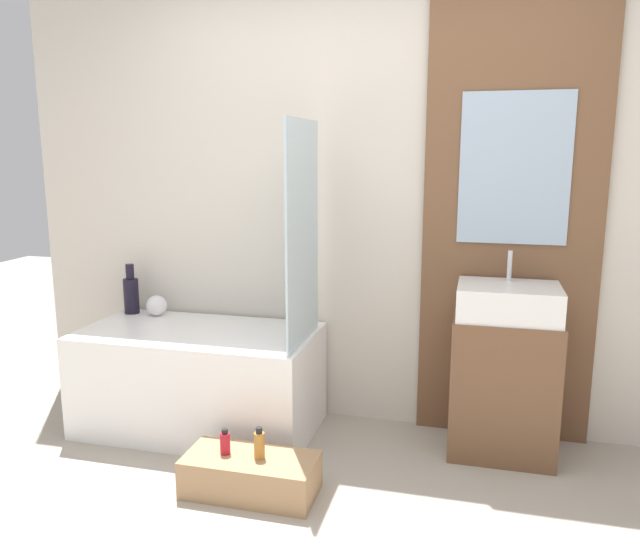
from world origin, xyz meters
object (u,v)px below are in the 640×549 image
bathtub (200,379)px  vase_round_light (157,306)px  wooden_step_bench (251,475)px  bottle_soap_secondary (259,444)px  vase_tall_dark (131,293)px  sink (508,301)px  bottle_soap_primary (225,443)px

bathtub → vase_round_light: 0.57m
wooden_step_bench → bathtub: bearing=131.7°
vase_round_light → bottle_soap_secondary: (0.95, -0.82, -0.39)m
bathtub → vase_round_light: size_ratio=10.55×
bathtub → vase_tall_dark: (-0.56, 0.25, 0.41)m
sink → bottle_soap_primary: 1.55m
wooden_step_bench → bottle_soap_primary: (-0.12, 0.00, 0.14)m
vase_round_light → bathtub: bearing=-31.5°
wooden_step_bench → bottle_soap_primary: 0.19m
vase_tall_dark → bottle_soap_primary: vase_tall_dark is taller
wooden_step_bench → bottle_soap_secondary: bearing=0.0°
bottle_soap_primary → bottle_soap_secondary: bottle_soap_secondary is taller
bottle_soap_primary → bottle_soap_secondary: 0.17m
sink → bottle_soap_primary: size_ratio=4.13×
sink → vase_round_light: (-2.03, 0.11, -0.18)m
vase_tall_dark → bottle_soap_secondary: bearing=-36.6°
bathtub → vase_round_light: bearing=148.5°
sink → vase_tall_dark: bearing=176.7°
sink → vase_round_light: sink is taller
bathtub → sink: (1.65, 0.12, 0.52)m
bottle_soap_secondary → bathtub: bearing=134.1°
vase_round_light → bottle_soap_secondary: 1.32m
bathtub → vase_tall_dark: size_ratio=4.28×
bathtub → vase_tall_dark: bearing=156.0°
wooden_step_bench → sink: 1.52m
bathtub → vase_tall_dark: vase_tall_dark is taller
wooden_step_bench → sink: size_ratio=1.22×
bathtub → bottle_soap_secondary: (0.57, -0.59, -0.04)m
sink → vase_tall_dark: sink is taller
bottle_soap_primary → vase_tall_dark: bearing=138.9°
bathtub → bottle_soap_primary: (0.40, -0.59, -0.06)m
vase_round_light → bottle_soap_primary: size_ratio=1.02×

